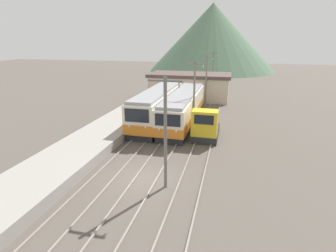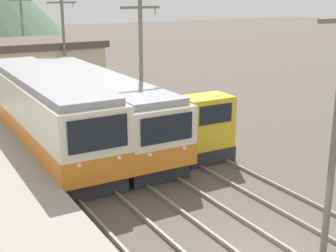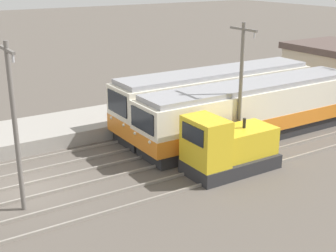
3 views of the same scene
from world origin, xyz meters
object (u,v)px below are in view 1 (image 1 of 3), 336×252
Objects in this scene: shunting_locomotive at (206,125)px; catenary_mast_distant at (213,69)px; catenary_mast_mid at (194,93)px; commuter_train_center at (183,108)px; commuter_train_left at (158,107)px; catenary_mast_near at (165,129)px; catenary_mast_far at (206,78)px.

shunting_locomotive is 25.58m from catenary_mast_distant.
catenary_mast_mid is at bearing 126.80° from shunting_locomotive.
commuter_train_center is 21.22m from catenary_mast_distant.
commuter_train_left is at bearing -101.26° from catenary_mast_distant.
commuter_train_left is 14.30m from catenary_mast_near.
catenary_mast_near reaches higher than commuter_train_center.
catenary_mast_mid reaches higher than commuter_train_center.
commuter_train_center reaches higher than shunting_locomotive.
catenary_mast_far reaches higher than commuter_train_left.
catenary_mast_mid is at bearing -90.00° from catenary_mast_distant.
commuter_train_center is 2.12× the size of catenary_mast_far.
shunting_locomotive is 0.67× the size of catenary_mast_mid.
commuter_train_left is at bearing 157.73° from catenary_mast_mid.
shunting_locomotive is 0.67× the size of catenary_mast_far.
commuter_train_center is 2.12× the size of catenary_mast_mid.
catenary_mast_distant is at bearing 90.00° from catenary_mast_mid.
catenary_mast_distant is (-1.49, 25.39, 2.66)m from shunting_locomotive.
catenary_mast_mid is at bearing -22.27° from commuter_train_left.
commuter_train_left is 1.95× the size of catenary_mast_near.
catenary_mast_far is at bearing 90.00° from catenary_mast_mid.
commuter_train_left reaches higher than commuter_train_center.
catenary_mast_far is (1.51, 9.34, 2.28)m from commuter_train_center.
commuter_train_center is at bearing 122.62° from catenary_mast_mid.
shunting_locomotive is 0.67× the size of catenary_mast_near.
catenary_mast_near is at bearing -90.00° from catenary_mast_mid.
catenary_mast_mid is at bearing -57.38° from commuter_train_center.
catenary_mast_far reaches higher than shunting_locomotive.
shunting_locomotive is 0.67× the size of catenary_mast_distant.
catenary_mast_distant reaches higher than shunting_locomotive.
commuter_train_left is at bearing 107.74° from catenary_mast_near.
commuter_train_center is 3.61m from catenary_mast_mid.
commuter_train_center is at bearing -99.17° from catenary_mast_far.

